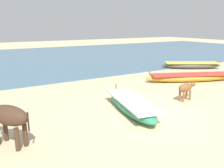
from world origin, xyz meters
TOP-DOWN VIEW (x-y plane):
  - ground at (0.00, 0.00)m, footprint 80.00×80.00m
  - sea_water at (0.00, 16.06)m, footprint 60.00×20.00m
  - fishing_boat_0 at (-0.45, 0.61)m, footprint 1.62×3.54m
  - fishing_boat_2 at (8.24, 5.43)m, footprint 4.02×2.93m
  - fishing_boat_3 at (5.04, 2.75)m, footprint 4.91×2.78m
  - calf_near_brown at (2.21, 0.51)m, footprint 1.10×0.42m
  - cow_second_adult_dark at (-4.53, 0.25)m, footprint 1.16×1.52m

SIDE VIEW (x-z plane):
  - ground at x=0.00m, z-range 0.00..0.00m
  - sea_water at x=0.00m, z-range 0.00..0.08m
  - fishing_boat_3 at x=5.04m, z-range -0.08..0.54m
  - fishing_boat_0 at x=-0.45m, z-range -0.08..0.56m
  - fishing_boat_2 at x=8.24m, z-range -0.08..0.57m
  - calf_near_brown at x=2.21m, z-range 0.16..0.87m
  - cow_second_adult_dark at x=-4.53m, z-range 0.24..1.31m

